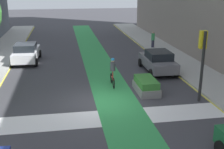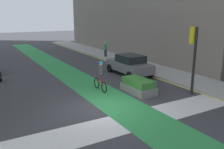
{
  "view_description": "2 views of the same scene",
  "coord_description": "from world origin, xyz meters",
  "px_view_note": "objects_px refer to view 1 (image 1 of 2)",
  "views": [
    {
      "loc": [
        -1.88,
        -14.74,
        6.29
      ],
      "look_at": [
        0.93,
        1.77,
        0.99
      ],
      "focal_mm": 46.81,
      "sensor_mm": 36.0,
      "label": 1
    },
    {
      "loc": [
        -5.2,
        -9.89,
        4.48
      ],
      "look_at": [
        1.08,
        1.07,
        1.33
      ],
      "focal_mm": 38.07,
      "sensor_mm": 36.0,
      "label": 2
    }
  ],
  "objects_px": {
    "traffic_signal_near_right": "(202,52)",
    "car_white_left_far": "(26,53)",
    "cyclist_in_lane": "(113,71)",
    "pedestrian_sidewalk_right_a": "(153,39)",
    "median_planter": "(146,86)",
    "car_grey_right_far": "(158,61)"
  },
  "relations": [
    {
      "from": "traffic_signal_near_right",
      "to": "cyclist_in_lane",
      "type": "xyz_separation_m",
      "value": [
        -4.32,
        3.07,
        -1.76
      ]
    },
    {
      "from": "cyclist_in_lane",
      "to": "pedestrian_sidewalk_right_a",
      "type": "bearing_deg",
      "value": 60.31
    },
    {
      "from": "car_grey_right_far",
      "to": "median_planter",
      "type": "distance_m",
      "value": 4.43
    },
    {
      "from": "car_white_left_far",
      "to": "cyclist_in_lane",
      "type": "height_order",
      "value": "cyclist_in_lane"
    },
    {
      "from": "traffic_signal_near_right",
      "to": "cyclist_in_lane",
      "type": "distance_m",
      "value": 5.59
    },
    {
      "from": "traffic_signal_near_right",
      "to": "pedestrian_sidewalk_right_a",
      "type": "bearing_deg",
      "value": 83.73
    },
    {
      "from": "traffic_signal_near_right",
      "to": "pedestrian_sidewalk_right_a",
      "type": "distance_m",
      "value": 13.39
    },
    {
      "from": "car_grey_right_far",
      "to": "pedestrian_sidewalk_right_a",
      "type": "xyz_separation_m",
      "value": [
        1.98,
        7.57,
        0.14
      ]
    },
    {
      "from": "traffic_signal_near_right",
      "to": "car_white_left_far",
      "type": "bearing_deg",
      "value": 135.77
    },
    {
      "from": "cyclist_in_lane",
      "to": "traffic_signal_near_right",
      "type": "bearing_deg",
      "value": -35.43
    },
    {
      "from": "car_white_left_far",
      "to": "pedestrian_sidewalk_right_a",
      "type": "height_order",
      "value": "pedestrian_sidewalk_right_a"
    },
    {
      "from": "pedestrian_sidewalk_right_a",
      "to": "median_planter",
      "type": "bearing_deg",
      "value": -109.07
    },
    {
      "from": "car_grey_right_far",
      "to": "car_white_left_far",
      "type": "xyz_separation_m",
      "value": [
        -9.78,
        4.41,
        0.0
      ]
    },
    {
      "from": "car_grey_right_far",
      "to": "car_white_left_far",
      "type": "height_order",
      "value": "same"
    },
    {
      "from": "car_grey_right_far",
      "to": "pedestrian_sidewalk_right_a",
      "type": "relative_size",
      "value": 2.69
    },
    {
      "from": "pedestrian_sidewalk_right_a",
      "to": "traffic_signal_near_right",
      "type": "bearing_deg",
      "value": -96.27
    },
    {
      "from": "car_white_left_far",
      "to": "cyclist_in_lane",
      "type": "relative_size",
      "value": 2.3
    },
    {
      "from": "median_planter",
      "to": "traffic_signal_near_right",
      "type": "bearing_deg",
      "value": -33.74
    },
    {
      "from": "car_grey_right_far",
      "to": "cyclist_in_lane",
      "type": "relative_size",
      "value": 2.27
    },
    {
      "from": "car_white_left_far",
      "to": "pedestrian_sidewalk_right_a",
      "type": "bearing_deg",
      "value": 15.05
    },
    {
      "from": "traffic_signal_near_right",
      "to": "cyclist_in_lane",
      "type": "bearing_deg",
      "value": 144.57
    },
    {
      "from": "traffic_signal_near_right",
      "to": "car_grey_right_far",
      "type": "xyz_separation_m",
      "value": [
        -0.53,
        5.62,
        -1.93
      ]
    }
  ]
}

